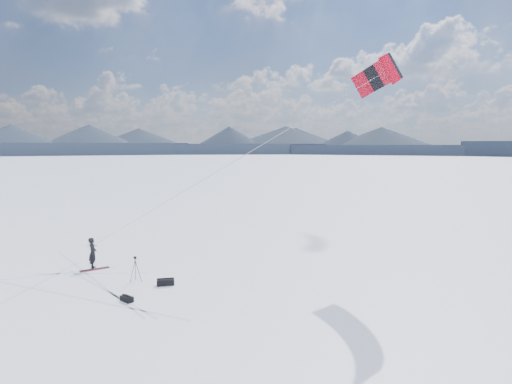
# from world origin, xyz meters

# --- Properties ---
(ground) EXTENTS (1800.00, 1800.00, 0.00)m
(ground) POSITION_xyz_m (0.00, 0.00, 0.00)
(ground) COLOR white
(horizon_hills) EXTENTS (704.84, 706.81, 10.72)m
(horizon_hills) POSITION_xyz_m (-0.00, 0.00, 4.77)
(horizon_hills) COLOR #192131
(horizon_hills) RESTS_ON ground
(snow_tracks) EXTENTS (14.76, 10.25, 0.01)m
(snow_tracks) POSITION_xyz_m (-0.65, -0.35, 0.00)
(snow_tracks) COLOR #ADBCDA
(snow_tracks) RESTS_ON ground
(snowkiter) EXTENTS (0.61, 0.75, 1.77)m
(snowkiter) POSITION_xyz_m (-1.91, 3.09, 0.00)
(snowkiter) COLOR black
(snowkiter) RESTS_ON ground
(snowboard) EXTENTS (1.44, 1.17, 0.04)m
(snowboard) POSITION_xyz_m (-1.73, 2.85, 0.02)
(snowboard) COLOR maroon
(snowboard) RESTS_ON ground
(tripod) EXTENTS (0.58, 0.61, 1.31)m
(tripod) POSITION_xyz_m (1.28, 0.93, 0.84)
(tripod) COLOR black
(tripod) RESTS_ON ground
(gear_bag_a) EXTENTS (0.92, 0.60, 0.38)m
(gear_bag_a) POSITION_xyz_m (2.96, 0.45, 0.17)
(gear_bag_a) COLOR black
(gear_bag_a) RESTS_ON ground
(gear_bag_b) EXTENTS (0.70, 0.63, 0.29)m
(gear_bag_b) POSITION_xyz_m (1.83, -1.85, 0.13)
(gear_bag_b) COLOR black
(gear_bag_b) RESTS_ON ground
(power_kite) EXTENTS (17.11, 6.10, 10.38)m
(power_kite) POSITION_xyz_m (13.99, 3.89, 10.74)
(power_kite) COLOR red
(power_kite) RESTS_ON ground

